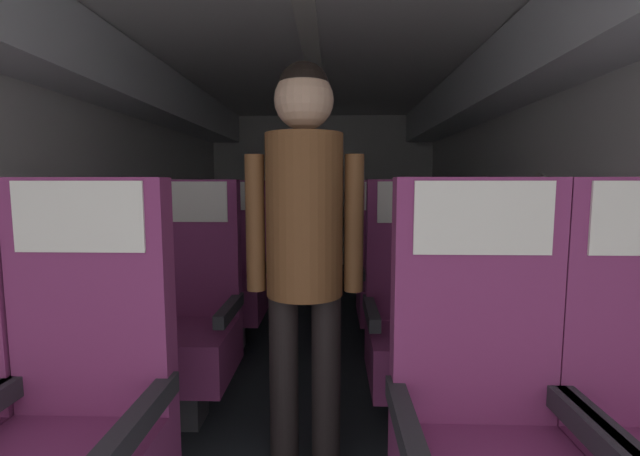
{
  "coord_description": "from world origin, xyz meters",
  "views": [
    {
      "loc": [
        0.15,
        0.21,
        1.16
      ],
      "look_at": [
        0.05,
        3.62,
        0.79
      ],
      "focal_mm": 23.82,
      "sensor_mm": 36.0,
      "label": 1
    }
  ],
  "objects_px": {
    "seat_c_left_window": "(168,277)",
    "seat_d_right_window": "(378,256)",
    "seat_a_right_window": "(486,437)",
    "seat_d_left_window": "(204,255)",
    "seat_c_right_window": "(391,279)",
    "seat_c_right_aisle": "(458,279)",
    "flight_attendant": "(304,234)",
    "seat_b_left_window": "(92,320)",
    "seat_b_right_aisle": "(517,323)",
    "seat_b_right_window": "(417,323)",
    "seat_d_left_aisle": "(254,255)",
    "seat_d_right_aisle": "(429,256)",
    "seat_b_left_aisle": "(188,319)",
    "seat_c_left_aisle": "(232,278)",
    "seat_a_left_aisle": "(72,428)"
  },
  "relations": [
    {
      "from": "seat_b_right_aisle",
      "to": "seat_b_right_window",
      "type": "height_order",
      "value": "same"
    },
    {
      "from": "seat_a_right_window",
      "to": "seat_d_left_window",
      "type": "relative_size",
      "value": 1.0
    },
    {
      "from": "seat_a_right_window",
      "to": "seat_c_left_window",
      "type": "height_order",
      "value": "same"
    },
    {
      "from": "seat_d_left_window",
      "to": "seat_d_right_window",
      "type": "xyz_separation_m",
      "value": [
        1.59,
        0.01,
        0.0
      ]
    },
    {
      "from": "seat_b_left_aisle",
      "to": "flight_attendant",
      "type": "distance_m",
      "value": 0.9
    },
    {
      "from": "seat_c_right_window",
      "to": "seat_b_right_window",
      "type": "bearing_deg",
      "value": -90.4
    },
    {
      "from": "seat_c_left_window",
      "to": "seat_c_right_window",
      "type": "height_order",
      "value": "same"
    },
    {
      "from": "seat_c_right_window",
      "to": "flight_attendant",
      "type": "distance_m",
      "value": 1.54
    },
    {
      "from": "seat_c_right_aisle",
      "to": "flight_attendant",
      "type": "height_order",
      "value": "flight_attendant"
    },
    {
      "from": "seat_b_left_window",
      "to": "seat_d_right_aisle",
      "type": "distance_m",
      "value": 2.76
    },
    {
      "from": "seat_c_right_window",
      "to": "seat_a_right_window",
      "type": "bearing_deg",
      "value": -90.07
    },
    {
      "from": "seat_b_left_window",
      "to": "seat_b_right_window",
      "type": "relative_size",
      "value": 1.0
    },
    {
      "from": "seat_c_right_window",
      "to": "seat_d_left_window",
      "type": "xyz_separation_m",
      "value": [
        -1.59,
        0.91,
        0.0
      ]
    },
    {
      "from": "seat_b_left_aisle",
      "to": "seat_b_right_aisle",
      "type": "xyz_separation_m",
      "value": [
        1.59,
        -0.0,
        0.0
      ]
    },
    {
      "from": "seat_c_right_window",
      "to": "seat_d_right_window",
      "type": "xyz_separation_m",
      "value": [
        0.0,
        0.92,
        0.0
      ]
    },
    {
      "from": "seat_d_left_window",
      "to": "seat_b_left_aisle",
      "type": "bearing_deg",
      "value": -75.38
    },
    {
      "from": "seat_b_right_window",
      "to": "seat_d_left_aisle",
      "type": "relative_size",
      "value": 1.0
    },
    {
      "from": "seat_a_left_aisle",
      "to": "flight_attendant",
      "type": "bearing_deg",
      "value": 37.48
    },
    {
      "from": "seat_a_left_aisle",
      "to": "seat_c_left_aisle",
      "type": "distance_m",
      "value": 1.83
    },
    {
      "from": "seat_c_left_window",
      "to": "seat_d_left_window",
      "type": "distance_m",
      "value": 0.9
    },
    {
      "from": "seat_b_right_window",
      "to": "seat_d_right_window",
      "type": "bearing_deg",
      "value": 89.78
    },
    {
      "from": "seat_b_left_window",
      "to": "seat_b_right_aisle",
      "type": "distance_m",
      "value": 2.05
    },
    {
      "from": "seat_c_right_window",
      "to": "seat_c_right_aisle",
      "type": "bearing_deg",
      "value": 0.25
    },
    {
      "from": "seat_b_right_aisle",
      "to": "seat_c_right_window",
      "type": "relative_size",
      "value": 1.0
    },
    {
      "from": "seat_a_left_aisle",
      "to": "seat_b_left_window",
      "type": "xyz_separation_m",
      "value": [
        -0.46,
        0.9,
        0.0
      ]
    },
    {
      "from": "seat_b_left_window",
      "to": "seat_d_left_window",
      "type": "distance_m",
      "value": 1.84
    },
    {
      "from": "seat_c_right_aisle",
      "to": "seat_b_left_aisle",
      "type": "bearing_deg",
      "value": -149.77
    },
    {
      "from": "seat_b_left_aisle",
      "to": "seat_c_left_aisle",
      "type": "relative_size",
      "value": 1.0
    },
    {
      "from": "seat_a_left_aisle",
      "to": "seat_b_right_window",
      "type": "height_order",
      "value": "same"
    },
    {
      "from": "seat_b_right_window",
      "to": "flight_attendant",
      "type": "xyz_separation_m",
      "value": [
        -0.5,
        -0.44,
        0.48
      ]
    },
    {
      "from": "seat_d_right_window",
      "to": "flight_attendant",
      "type": "relative_size",
      "value": 0.74
    },
    {
      "from": "seat_c_left_window",
      "to": "seat_d_left_aisle",
      "type": "height_order",
      "value": "same"
    },
    {
      "from": "seat_d_right_aisle",
      "to": "seat_b_left_window",
      "type": "bearing_deg",
      "value": -137.85
    },
    {
      "from": "seat_a_left_aisle",
      "to": "seat_a_right_window",
      "type": "height_order",
      "value": "same"
    },
    {
      "from": "flight_attendant",
      "to": "seat_b_left_aisle",
      "type": "bearing_deg",
      "value": -32.8
    },
    {
      "from": "seat_a_right_window",
      "to": "seat_b_left_aisle",
      "type": "bearing_deg",
      "value": 140.12
    },
    {
      "from": "seat_c_left_window",
      "to": "seat_d_right_window",
      "type": "distance_m",
      "value": 1.82
    },
    {
      "from": "seat_a_right_window",
      "to": "seat_c_right_window",
      "type": "xyz_separation_m",
      "value": [
        0.0,
        1.84,
        0.0
      ]
    },
    {
      "from": "seat_b_left_window",
      "to": "seat_c_left_window",
      "type": "xyz_separation_m",
      "value": [
        0.0,
        0.95,
        0.0
      ]
    },
    {
      "from": "seat_d_right_window",
      "to": "seat_c_right_aisle",
      "type": "bearing_deg",
      "value": -63.5
    },
    {
      "from": "seat_b_right_aisle",
      "to": "seat_b_right_window",
      "type": "distance_m",
      "value": 0.48
    },
    {
      "from": "seat_b_right_aisle",
      "to": "seat_d_right_aisle",
      "type": "relative_size",
      "value": 1.0
    },
    {
      "from": "seat_b_right_aisle",
      "to": "seat_b_right_window",
      "type": "xyz_separation_m",
      "value": [
        -0.48,
        -0.02,
        0.0
      ]
    },
    {
      "from": "seat_b_left_window",
      "to": "seat_c_right_aisle",
      "type": "bearing_deg",
      "value": 24.69
    },
    {
      "from": "seat_d_right_aisle",
      "to": "seat_c_left_aisle",
      "type": "bearing_deg",
      "value": -149.63
    },
    {
      "from": "seat_b_right_aisle",
      "to": "seat_c_left_aisle",
      "type": "xyz_separation_m",
      "value": [
        -1.59,
        0.91,
        0.0
      ]
    },
    {
      "from": "seat_a_left_aisle",
      "to": "seat_c_left_window",
      "type": "relative_size",
      "value": 1.0
    },
    {
      "from": "seat_b_right_window",
      "to": "seat_b_right_aisle",
      "type": "bearing_deg",
      "value": 1.94
    },
    {
      "from": "seat_d_left_aisle",
      "to": "seat_d_right_aisle",
      "type": "height_order",
      "value": "same"
    },
    {
      "from": "seat_b_right_window",
      "to": "flight_attendant",
      "type": "bearing_deg",
      "value": -139.06
    }
  ]
}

